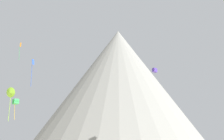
# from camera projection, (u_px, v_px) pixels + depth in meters

# --- Properties ---
(rock_massif) EXTENTS (80.14, 80.14, 46.78)m
(rock_massif) POSITION_uv_depth(u_px,v_px,m) (120.00, 91.00, 117.11)
(rock_massif) COLOR gray
(rock_massif) RESTS_ON ground_plane
(kite_lime_low) EXTENTS (1.98, 1.15, 6.30)m
(kite_lime_low) POSITION_uv_depth(u_px,v_px,m) (10.00, 93.00, 56.09)
(kite_lime_low) COLOR #8CD133
(kite_green_low) EXTENTS (1.63, 1.63, 4.62)m
(kite_green_low) POSITION_uv_depth(u_px,v_px,m) (15.00, 102.00, 67.31)
(kite_green_low) COLOR green
(kite_blue_mid) EXTENTS (0.40, 0.81, 5.50)m
(kite_blue_mid) POSITION_uv_depth(u_px,v_px,m) (32.00, 67.00, 60.06)
(kite_blue_mid) COLOR blue
(kite_orange_high) EXTENTS (0.43, 0.89, 5.14)m
(kite_orange_high) POSITION_uv_depth(u_px,v_px,m) (20.00, 47.00, 85.56)
(kite_orange_high) COLOR orange
(kite_indigo_mid) EXTENTS (1.44, 1.41, 1.18)m
(kite_indigo_mid) POSITION_uv_depth(u_px,v_px,m) (154.00, 70.00, 79.38)
(kite_indigo_mid) COLOR #5138B2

